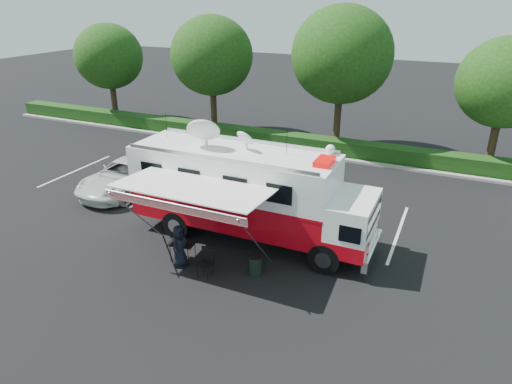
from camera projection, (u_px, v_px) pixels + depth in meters
ground_plane at (251, 238)px, 18.93m from camera, size 120.00×120.00×0.00m
back_border at (359, 72)px, 27.26m from camera, size 60.00×6.14×8.87m
stall_lines at (268, 208)px, 21.62m from camera, size 24.12×5.50×0.01m
command_truck at (249, 193)px, 18.14m from camera, size 9.93×2.73×4.77m
awning at (190, 191)px, 15.71m from camera, size 5.42×2.79×3.27m
white_suv at (129, 190)px, 23.63m from camera, size 2.76×5.77×1.59m
person at (181, 265)px, 17.06m from camera, size 0.60×0.85×1.64m
folding_table at (182, 243)px, 17.02m from camera, size 1.04×0.80×0.81m
folding_chair at (207, 259)px, 16.25m from camera, size 0.53×0.55×1.06m
trash_bin at (256, 264)px, 16.41m from camera, size 0.50×0.50×0.75m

